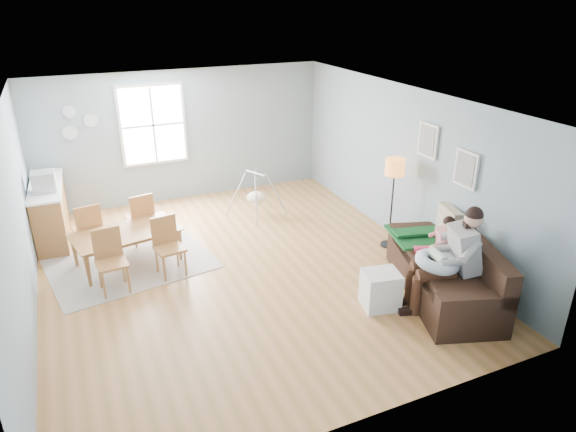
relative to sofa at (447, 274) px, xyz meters
name	(u,v)px	position (x,y,z in m)	size (l,w,h in m)	color
room	(235,120)	(-2.51, 1.90, 2.09)	(8.40, 9.40, 3.90)	#A4743A
window	(153,125)	(-3.11, 5.37, 1.32)	(1.32, 0.08, 1.62)	white
pictures	(446,154)	(0.45, 0.85, 1.52)	(0.05, 1.34, 0.74)	white
wall_plates	(77,123)	(-4.52, 5.37, 1.50)	(0.67, 0.02, 0.66)	#A8C1C9
sofa	(447,274)	(0.00, 0.00, 0.00)	(1.69, 2.52, 0.94)	black
green_throw	(425,235)	(0.16, 0.76, 0.26)	(1.06, 0.89, 0.04)	#145A29
beige_pillow	(449,224)	(0.37, 0.50, 0.51)	(0.15, 0.54, 0.54)	tan
father	(451,256)	(-0.24, -0.27, 0.48)	(1.14, 0.74, 1.52)	#9B9B9D
nursing_pillow	(437,262)	(-0.41, -0.21, 0.40)	(0.60, 0.60, 0.16)	silver
infant	(437,255)	(-0.40, -0.18, 0.48)	(0.21, 0.41, 0.15)	silver
toddler	(440,240)	(-0.01, 0.24, 0.45)	(0.60, 0.44, 0.89)	silver
floor_lamp	(394,175)	(0.13, 1.66, 0.98)	(0.32, 0.32, 1.58)	black
storage_cube	(380,290)	(-1.08, 0.11, -0.06)	(0.56, 0.52, 0.54)	white
rug	(131,264)	(-4.11, 2.81, -0.33)	(2.47, 1.87, 0.01)	#A29C94
dining_table	(129,248)	(-4.11, 2.81, -0.04)	(1.64, 0.92, 0.58)	brown
chair_sw	(110,256)	(-4.44, 2.14, 0.21)	(0.46, 0.46, 0.95)	#A06F37
chair_se	(167,242)	(-3.57, 2.29, 0.20)	(0.48, 0.48, 0.93)	#A06F37
chair_nw	(88,227)	(-4.65, 3.34, 0.21)	(0.50, 0.50, 0.95)	#A06F37
chair_ne	(141,215)	(-3.78, 3.48, 0.21)	(0.50, 0.50, 0.95)	#A06F37
counter	(50,211)	(-5.21, 4.40, 0.18)	(0.61, 1.83, 1.01)	brown
monitor	(43,182)	(-5.21, 4.06, 0.85)	(0.37, 0.35, 0.34)	#A8A8AD
baby_swing	(256,196)	(-1.51, 3.85, 0.07)	(1.16, 1.17, 0.89)	#A8A8AD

